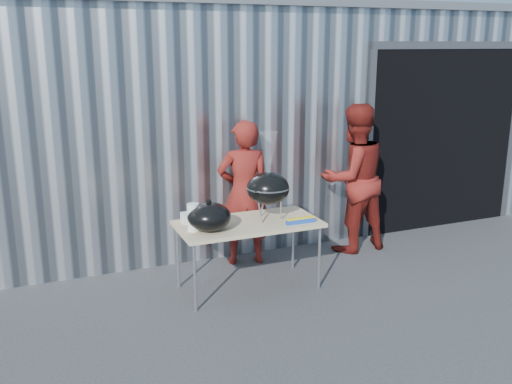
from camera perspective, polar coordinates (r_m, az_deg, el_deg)
name	(u,v)px	position (r m, az deg, el deg)	size (l,w,h in m)	color
ground	(281,315)	(5.71, 2.52, -12.16)	(80.00, 80.00, 0.00)	#2F2F32
building	(216,106)	(9.76, -4.03, 8.53)	(8.20, 6.20, 3.10)	silver
folding_table	(248,226)	(6.02, -0.79, -3.39)	(1.50, 0.75, 0.75)	tan
kettle_grill	(268,182)	(5.99, 1.22, 1.05)	(0.46, 0.46, 0.94)	black
grill_lid	(209,217)	(5.73, -4.71, -2.47)	(0.44, 0.44, 0.32)	black
paper_towels	(193,217)	(5.73, -6.30, -2.53)	(0.12, 0.12, 0.28)	white
white_tub	(191,217)	(6.04, -6.49, -2.53)	(0.20, 0.15, 0.10)	white
foil_box	(301,220)	(5.98, 4.48, -2.85)	(0.32, 0.06, 0.06)	#1943A3
person_cook	(244,193)	(6.72, -1.20, -0.10)	(0.63, 0.41, 1.73)	maroon
person_bystander	(353,178)	(7.25, 9.71, 1.36)	(0.91, 0.71, 1.87)	maroon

